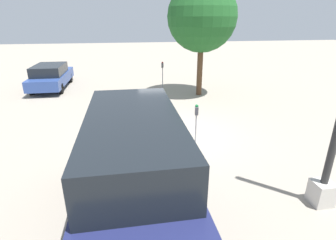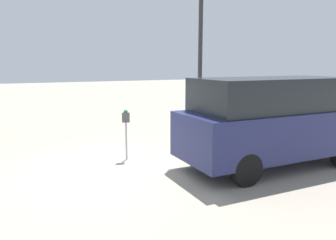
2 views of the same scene
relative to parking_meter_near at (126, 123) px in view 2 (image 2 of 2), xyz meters
The scene contains 4 objects.
ground_plane 1.36m from the parking_meter_near, 139.54° to the right, with size 80.00×80.00×0.00m, color gray.
parking_meter_near is the anchor object (origin of this frame).
lamp_post 4.01m from the parking_meter_near, 29.84° to the left, with size 0.44×0.44×5.10m.
parked_van 3.81m from the parking_meter_near, 33.82° to the right, with size 4.90×1.89×2.23m.
Camera 2 is at (-1.95, -7.65, 2.57)m, focal length 35.00 mm.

